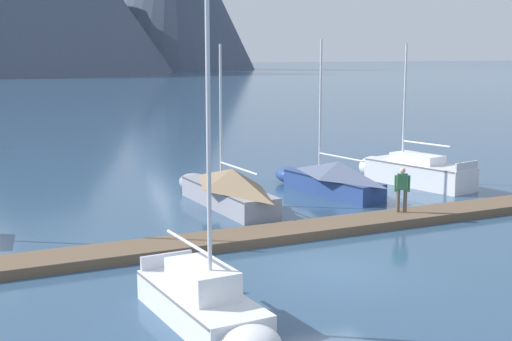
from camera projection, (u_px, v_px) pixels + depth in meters
name	position (u px, v px, depth m)	size (l,w,h in m)	color
ground_plane	(337.00, 271.00, 20.38)	(700.00, 700.00, 0.00)	#2D4C6B
mountain_east_summit	(72.00, 12.00, 225.12)	(57.62, 57.62, 36.24)	#4C566B
dock	(279.00, 233.00, 23.99)	(25.60, 3.03, 0.30)	brown
sailboat_second_berth	(207.00, 304.00, 16.15)	(2.03, 5.41, 8.78)	white
sailboat_mid_dock_port	(225.00, 187.00, 28.77)	(2.17, 7.74, 6.55)	#93939E
sailboat_mid_dock_starboard	(329.00, 178.00, 31.25)	(2.59, 6.95, 6.77)	navy
sailboat_far_berth	(412.00, 171.00, 33.49)	(3.22, 6.43, 6.60)	silver
person_on_dock	(402.00, 187.00, 26.30)	(0.53, 0.38, 1.69)	brown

